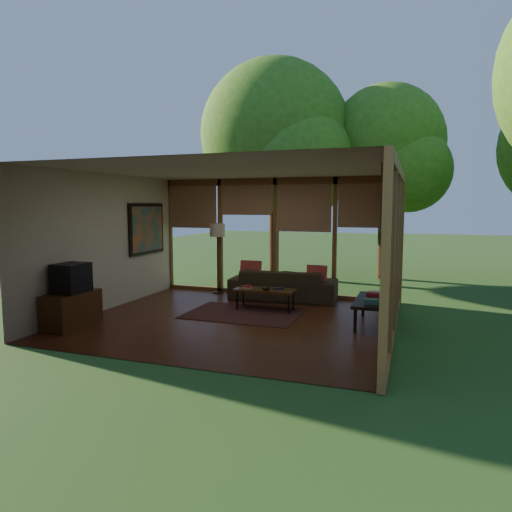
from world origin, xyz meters
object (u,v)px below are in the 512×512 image
at_px(television, 71,278).
at_px(floor_lamp, 217,234).
at_px(coffee_table, 265,291).
at_px(sofa, 283,285).
at_px(media_cabinet, 72,310).
at_px(side_console, 373,302).

xyz_separation_m(television, floor_lamp, (1.10, 3.63, 0.56)).
bearing_deg(coffee_table, sofa, 86.10).
xyz_separation_m(sofa, television, (-2.80, -3.36, 0.51)).
distance_m(media_cabinet, coffee_table, 3.58).
relative_size(television, floor_lamp, 0.33).
bearing_deg(side_console, television, -159.33).
bearing_deg(media_cabinet, sofa, 50.08).
relative_size(floor_lamp, coffee_table, 1.38).
height_order(sofa, coffee_table, sofa).
bearing_deg(floor_lamp, coffee_table, -39.44).
height_order(sofa, floor_lamp, floor_lamp).
distance_m(media_cabinet, floor_lamp, 3.95).
xyz_separation_m(media_cabinet, floor_lamp, (1.12, 3.63, 1.11)).
distance_m(television, floor_lamp, 3.83).
bearing_deg(television, media_cabinet, 180.00).
distance_m(sofa, coffee_table, 1.08).
relative_size(sofa, media_cabinet, 2.31).
bearing_deg(media_cabinet, coffee_table, 39.90).
relative_size(sofa, side_console, 1.65).
height_order(floor_lamp, coffee_table, floor_lamp).
bearing_deg(floor_lamp, media_cabinet, -107.20).
distance_m(sofa, media_cabinet, 4.39).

